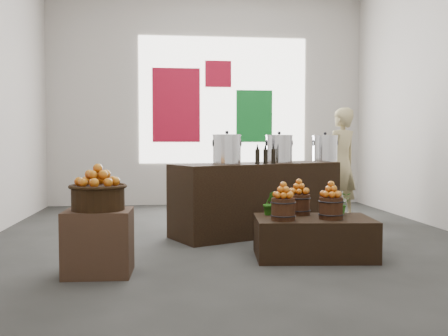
{
  "coord_description": "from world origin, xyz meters",
  "views": [
    {
      "loc": [
        -0.75,
        -6.07,
        1.2
      ],
      "look_at": [
        -0.12,
        -0.4,
        0.9
      ],
      "focal_mm": 40.0,
      "sensor_mm": 36.0,
      "label": 1
    }
  ],
  "objects": [
    {
      "name": "shopper",
      "position": [
        1.92,
        1.46,
        0.87
      ],
      "size": [
        0.76,
        0.67,
        1.74
      ],
      "primitive_type": "imported",
      "rotation": [
        0.0,
        0.0,
        3.65
      ],
      "color": "tan",
      "rests_on": "ground"
    },
    {
      "name": "counter",
      "position": [
        0.4,
        0.34,
        0.46
      ],
      "size": [
        2.36,
        1.61,
        0.93
      ],
      "primitive_type": "cube",
      "rotation": [
        0.0,
        0.0,
        0.44
      ],
      "color": "black",
      "rests_on": "ground"
    },
    {
      "name": "stock_pot_center",
      "position": [
        0.72,
        0.49,
        1.1
      ],
      "size": [
        0.35,
        0.35,
        0.35
      ],
      "primitive_type": "cylinder",
      "color": "silver",
      "rests_on": "counter"
    },
    {
      "name": "apples_in_bucket_front_right",
      "position": [
        0.9,
        -1.16,
        0.72
      ],
      "size": [
        0.18,
        0.18,
        0.16
      ],
      "primitive_type": null,
      "color": "#8D0704",
      "rests_on": "apple_bucket_front_right"
    },
    {
      "name": "deco_red_upper",
      "position": [
        0.2,
        3.47,
        2.5
      ],
      "size": [
        0.5,
        0.04,
        0.5
      ],
      "primitive_type": "cube",
      "color": "#A30C24",
      "rests_on": "back_wall"
    },
    {
      "name": "display_table",
      "position": [
        0.75,
        -1.05,
        0.21
      ],
      "size": [
        1.27,
        0.85,
        0.42
      ],
      "primitive_type": "cube",
      "rotation": [
        0.0,
        0.0,
        -0.1
      ],
      "color": "black",
      "rests_on": "ground"
    },
    {
      "name": "deco_green_right",
      "position": [
        0.9,
        3.47,
        1.7
      ],
      "size": [
        0.7,
        0.04,
        1.0
      ],
      "primitive_type": "cube",
      "color": "#106B25",
      "rests_on": "back_wall"
    },
    {
      "name": "back_opening",
      "position": [
        0.3,
        3.48,
        2.0
      ],
      "size": [
        3.2,
        0.02,
        2.4
      ],
      "primitive_type": "cube",
      "color": "white",
      "rests_on": "back_wall"
    },
    {
      "name": "back_wall",
      "position": [
        0.0,
        3.5,
        2.0
      ],
      "size": [
        6.0,
        0.04,
        4.0
      ],
      "primitive_type": "cube",
      "color": "#BAB3AC",
      "rests_on": "ground"
    },
    {
      "name": "deco_red_left",
      "position": [
        -0.6,
        3.47,
        1.9
      ],
      "size": [
        0.9,
        0.04,
        1.4
      ],
      "primitive_type": "cube",
      "color": "#A30C24",
      "rests_on": "back_wall"
    },
    {
      "name": "apple_bucket_front_left",
      "position": [
        0.39,
        -1.19,
        0.53
      ],
      "size": [
        0.24,
        0.24,
        0.22
      ],
      "primitive_type": "cylinder",
      "color": "#3B1E10",
      "rests_on": "display_table"
    },
    {
      "name": "apples_in_basket",
      "position": [
        -1.39,
        -1.5,
        0.9
      ],
      "size": [
        0.37,
        0.37,
        0.2
      ],
      "primitive_type": null,
      "color": "#8D0704",
      "rests_on": "wicker_basket"
    },
    {
      "name": "crate",
      "position": [
        -1.39,
        -1.5,
        0.29
      ],
      "size": [
        0.61,
        0.5,
        0.59
      ],
      "primitive_type": "cube",
      "rotation": [
        0.0,
        0.0,
        -0.03
      ],
      "color": "#493022",
      "rests_on": "ground"
    },
    {
      "name": "apples_in_bucket_rear",
      "position": [
        0.65,
        -0.82,
        0.72
      ],
      "size": [
        0.18,
        0.18,
        0.16
      ],
      "primitive_type": null,
      "color": "#8D0704",
      "rests_on": "apple_bucket_rear"
    },
    {
      "name": "stock_pot_left",
      "position": [
        -0.02,
        0.14,
        1.1
      ],
      "size": [
        0.35,
        0.35,
        0.35
      ],
      "primitive_type": "cylinder",
      "color": "silver",
      "rests_on": "counter"
    },
    {
      "name": "ground",
      "position": [
        0.0,
        0.0,
        0.0
      ],
      "size": [
        7.0,
        7.0,
        0.0
      ],
      "primitive_type": "plane",
      "color": "#353533",
      "rests_on": "ground"
    },
    {
      "name": "apples_in_bucket_front_left",
      "position": [
        0.39,
        -1.19,
        0.72
      ],
      "size": [
        0.18,
        0.18,
        0.16
      ],
      "primitive_type": null,
      "color": "#8D0704",
      "rests_on": "apple_bucket_front_left"
    },
    {
      "name": "wicker_basket",
      "position": [
        -1.39,
        -1.5,
        0.7
      ],
      "size": [
        0.47,
        0.47,
        0.21
      ],
      "primitive_type": "cylinder",
      "color": "black",
      "rests_on": "crate"
    },
    {
      "name": "apple_bucket_front_right",
      "position": [
        0.9,
        -1.16,
        0.53
      ],
      "size": [
        0.24,
        0.24,
        0.22
      ],
      "primitive_type": "cylinder",
      "color": "#3B1E10",
      "rests_on": "display_table"
    },
    {
      "name": "stock_pot_right",
      "position": [
        1.47,
        0.84,
        1.1
      ],
      "size": [
        0.35,
        0.35,
        0.35
      ],
      "primitive_type": "cylinder",
      "color": "silver",
      "rests_on": "counter"
    },
    {
      "name": "herb_garnish_left",
      "position": [
        0.33,
        -0.82,
        0.55
      ],
      "size": [
        0.16,
        0.13,
        0.26
      ],
      "primitive_type": "imported",
      "rotation": [
        0.0,
        0.0,
        0.11
      ],
      "color": "#226014",
      "rests_on": "display_table"
    },
    {
      "name": "apple_bucket_rear",
      "position": [
        0.65,
        -0.82,
        0.53
      ],
      "size": [
        0.24,
        0.24,
        0.22
      ],
      "primitive_type": "cylinder",
      "color": "#3B1E10",
      "rests_on": "display_table"
    },
    {
      "name": "herb_garnish_right",
      "position": [
        1.1,
        -0.87,
        0.54
      ],
      "size": [
        0.23,
        0.2,
        0.24
      ],
      "primitive_type": "imported",
      "rotation": [
        0.0,
        0.0,
        0.08
      ],
      "color": "#226014",
      "rests_on": "display_table"
    },
    {
      "name": "oil_cruets",
      "position": [
        0.49,
        0.13,
        1.06
      ],
      "size": [
        0.25,
        0.16,
        0.26
      ],
      "primitive_type": null,
      "rotation": [
        0.0,
        0.0,
        0.44
      ],
      "color": "black",
      "rests_on": "counter"
    }
  ]
}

